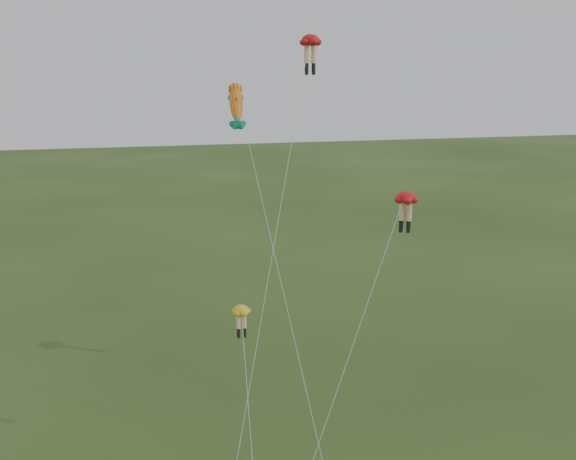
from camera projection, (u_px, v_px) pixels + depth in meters
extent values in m
plane|color=#274016|center=(283.00, 460.00, 33.73)|extent=(300.00, 300.00, 0.00)
ellipsoid|color=red|center=(310.00, 40.00, 41.81)|extent=(1.67, 1.67, 0.76)
cylinder|color=#F6C691|center=(307.00, 54.00, 42.00)|extent=(0.34, 0.34, 1.16)
cylinder|color=black|center=(307.00, 68.00, 42.21)|extent=(0.26, 0.26, 0.58)
cube|color=black|center=(307.00, 74.00, 42.30)|extent=(0.22, 0.35, 0.17)
cylinder|color=#F6C691|center=(314.00, 54.00, 42.06)|extent=(0.34, 0.34, 1.16)
cylinder|color=black|center=(314.00, 68.00, 42.27)|extent=(0.26, 0.26, 0.58)
cube|color=black|center=(313.00, 74.00, 42.36)|extent=(0.22, 0.35, 0.17)
cylinder|color=silver|center=(278.00, 224.00, 37.47)|extent=(7.52, 12.84, 22.04)
ellipsoid|color=red|center=(406.00, 197.00, 38.51)|extent=(2.03, 2.03, 0.74)
cylinder|color=#F6C691|center=(402.00, 211.00, 38.79)|extent=(0.33, 0.33, 1.13)
cylinder|color=black|center=(401.00, 225.00, 38.99)|extent=(0.26, 0.26, 0.56)
cube|color=black|center=(401.00, 231.00, 39.08)|extent=(0.33, 0.38, 0.16)
cylinder|color=#F6C691|center=(409.00, 212.00, 38.66)|extent=(0.33, 0.33, 1.13)
cylinder|color=black|center=(408.00, 225.00, 38.86)|extent=(0.26, 0.26, 0.56)
cube|color=black|center=(408.00, 231.00, 38.95)|extent=(0.33, 0.38, 0.16)
cylinder|color=silver|center=(362.00, 318.00, 35.65)|extent=(7.93, 7.18, 12.70)
ellipsoid|color=gold|center=(241.00, 310.00, 31.88)|extent=(1.02, 1.02, 0.50)
cylinder|color=#F6C691|center=(238.00, 321.00, 31.98)|extent=(0.22, 0.22, 0.76)
cylinder|color=black|center=(238.00, 332.00, 32.11)|extent=(0.17, 0.17, 0.38)
cube|color=black|center=(239.00, 336.00, 32.17)|extent=(0.13, 0.22, 0.11)
cylinder|color=#F6C691|center=(244.00, 321.00, 32.06)|extent=(0.22, 0.22, 0.76)
cylinder|color=black|center=(244.00, 331.00, 32.19)|extent=(0.17, 0.17, 0.38)
cube|color=black|center=(245.00, 336.00, 32.25)|extent=(0.13, 0.22, 0.11)
cylinder|color=silver|center=(248.00, 400.00, 31.03)|extent=(0.17, 3.81, 8.39)
ellipsoid|color=gold|center=(236.00, 102.00, 38.21)|extent=(1.20, 2.79, 2.76)
sphere|color=gold|center=(236.00, 102.00, 38.21)|extent=(1.04, 1.37, 1.27)
cone|color=#148666|center=(236.00, 102.00, 38.21)|extent=(0.83, 1.28, 1.20)
cone|color=#148666|center=(236.00, 102.00, 38.21)|extent=(0.83, 1.28, 1.20)
cone|color=#148666|center=(236.00, 102.00, 38.21)|extent=(0.47, 0.71, 0.67)
cone|color=#148666|center=(236.00, 102.00, 38.21)|extent=(0.47, 0.71, 0.67)
cone|color=#B42D13|center=(236.00, 102.00, 38.21)|extent=(0.51, 0.71, 0.66)
cylinder|color=silver|center=(277.00, 271.00, 35.45)|extent=(2.36, 11.05, 17.92)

